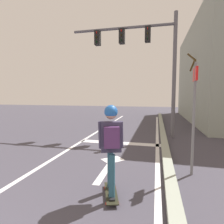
% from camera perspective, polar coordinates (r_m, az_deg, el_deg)
% --- Properties ---
extents(lane_line_center, '(0.12, 20.00, 0.01)m').
position_cam_1_polar(lane_line_center, '(6.88, -11.92, -10.36)').
color(lane_line_center, silver).
rests_on(lane_line_center, ground).
extents(lane_line_curbside, '(0.12, 20.00, 0.01)m').
position_cam_1_polar(lane_line_curbside, '(6.25, 13.77, -12.00)').
color(lane_line_curbside, silver).
rests_on(lane_line_curbside, ground).
extents(stop_bar, '(3.09, 0.40, 0.01)m').
position_cam_1_polar(stop_bar, '(7.24, 2.50, -9.48)').
color(stop_bar, silver).
rests_on(stop_bar, ground).
extents(lane_arrow_stem, '(0.16, 1.40, 0.01)m').
position_cam_1_polar(lane_arrow_stem, '(4.70, -2.21, -17.77)').
color(lane_arrow_stem, silver).
rests_on(lane_arrow_stem, ground).
extents(lane_arrow_head, '(0.71, 0.71, 0.01)m').
position_cam_1_polar(lane_arrow_head, '(5.46, 0.28, -14.40)').
color(lane_arrow_head, silver).
rests_on(lane_arrow_head, ground).
extents(curb_strip, '(0.24, 24.00, 0.14)m').
position_cam_1_polar(curb_strip, '(6.24, 16.13, -11.45)').
color(curb_strip, '#969D8D').
rests_on(curb_strip, ground).
extents(skateboard, '(0.44, 0.81, 0.08)m').
position_cam_1_polar(skateboard, '(3.68, -0.30, -23.56)').
color(skateboard, black).
rests_on(skateboard, ground).
extents(skater, '(0.43, 0.60, 1.59)m').
position_cam_1_polar(skater, '(3.30, -0.29, -8.19)').
color(skater, '#295569').
rests_on(skater, skateboard).
extents(traffic_signal_mast, '(4.60, 0.34, 5.28)m').
position_cam_1_polar(traffic_signal_mast, '(8.61, 9.40, 18.12)').
color(traffic_signal_mast, '#5B5960').
rests_on(traffic_signal_mast, ground).
extents(street_sign_post, '(0.06, 0.44, 2.55)m').
position_cam_1_polar(street_sign_post, '(4.55, 23.93, 2.39)').
color(street_sign_post, slate).
rests_on(street_sign_post, ground).
extents(roadside_tree, '(1.07, 1.05, 4.39)m').
position_cam_1_polar(roadside_tree, '(12.49, 24.45, 5.39)').
color(roadside_tree, brown).
rests_on(roadside_tree, ground).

